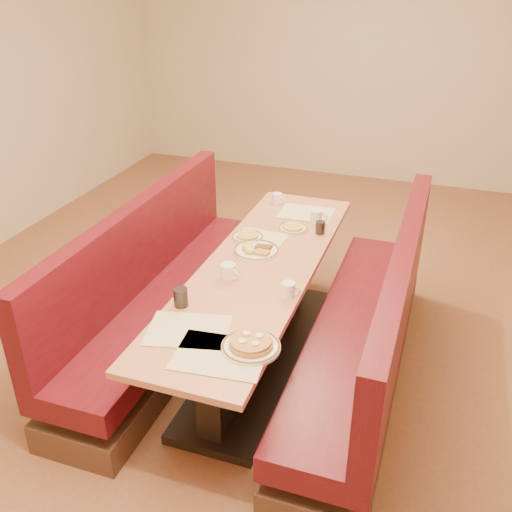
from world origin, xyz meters
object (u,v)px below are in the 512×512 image
(soda_tumbler_mid, at_px, (320,227))
(coffee_mug_a, at_px, (289,290))
(eggs_plate, at_px, (256,250))
(pancake_plate, at_px, (251,345))
(coffee_mug_b, at_px, (229,272))
(soda_tumbler_near, at_px, (181,297))
(booth_left, at_px, (162,297))
(diner_table, at_px, (259,314))
(coffee_mug_c, at_px, (317,216))
(booth_right, at_px, (368,337))
(coffee_mug_d, at_px, (277,198))

(soda_tumbler_mid, bearing_deg, coffee_mug_a, -88.18)
(eggs_plate, relative_size, soda_tumbler_mid, 3.31)
(pancake_plate, relative_size, eggs_plate, 0.98)
(coffee_mug_b, relative_size, soda_tumbler_near, 1.15)
(booth_left, bearing_deg, pancake_plate, -40.84)
(diner_table, height_order, coffee_mug_a, coffee_mug_a)
(diner_table, xyz_separation_m, coffee_mug_c, (0.19, 0.77, 0.43))
(booth_right, distance_m, coffee_mug_d, 1.46)
(booth_right, bearing_deg, eggs_plate, 168.55)
(coffee_mug_a, bearing_deg, eggs_plate, 125.21)
(coffee_mug_c, relative_size, soda_tumbler_mid, 1.40)
(eggs_plate, relative_size, coffee_mug_c, 2.37)
(diner_table, xyz_separation_m, booth_right, (0.73, 0.00, -0.01))
(coffee_mug_a, height_order, soda_tumbler_near, soda_tumbler_near)
(coffee_mug_d, height_order, soda_tumbler_mid, soda_tumbler_mid)
(booth_right, bearing_deg, coffee_mug_d, 132.12)
(diner_table, bearing_deg, coffee_mug_b, -118.12)
(booth_left, height_order, soda_tumbler_near, booth_left)
(diner_table, bearing_deg, soda_tumbler_mid, 66.98)
(diner_table, height_order, coffee_mug_c, coffee_mug_c)
(diner_table, height_order, eggs_plate, eggs_plate)
(booth_left, relative_size, coffee_mug_c, 19.19)
(coffee_mug_c, bearing_deg, booth_left, -141.42)
(booth_right, xyz_separation_m, eggs_plate, (-0.81, 0.17, 0.41))
(eggs_plate, bearing_deg, coffee_mug_b, -95.62)
(booth_left, distance_m, booth_right, 1.46)
(coffee_mug_c, distance_m, soda_tumbler_mid, 0.19)
(coffee_mug_a, height_order, coffee_mug_b, coffee_mug_b)
(eggs_plate, xyz_separation_m, coffee_mug_b, (-0.04, -0.39, 0.03))
(eggs_plate, distance_m, coffee_mug_a, 0.59)
(coffee_mug_b, relative_size, coffee_mug_d, 1.19)
(diner_table, relative_size, booth_right, 1.00)
(diner_table, height_order, booth_left, booth_left)
(eggs_plate, relative_size, coffee_mug_d, 2.85)
(booth_right, bearing_deg, coffee_mug_a, -146.26)
(booth_right, relative_size, coffee_mug_b, 19.36)
(booth_right, xyz_separation_m, coffee_mug_d, (-0.94, 1.03, 0.43))
(diner_table, height_order, coffee_mug_d, coffee_mug_d)
(coffee_mug_b, height_order, coffee_mug_c, coffee_mug_b)
(eggs_plate, xyz_separation_m, coffee_mug_a, (0.37, -0.46, 0.03))
(coffee_mug_c, relative_size, coffee_mug_d, 1.21)
(coffee_mug_a, height_order, coffee_mug_d, coffee_mug_a)
(coffee_mug_b, height_order, soda_tumbler_mid, coffee_mug_b)
(booth_left, height_order, coffee_mug_a, booth_left)
(pancake_plate, bearing_deg, coffee_mug_c, 92.08)
(booth_right, height_order, soda_tumbler_mid, booth_right)
(booth_left, relative_size, coffee_mug_a, 21.22)
(booth_right, relative_size, soda_tumbler_near, 22.28)
(coffee_mug_c, bearing_deg, coffee_mug_a, -86.39)
(booth_right, xyz_separation_m, soda_tumbler_mid, (-0.48, 0.60, 0.43))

